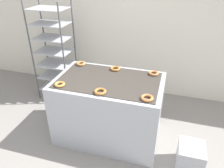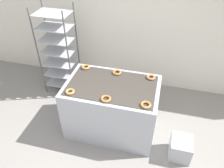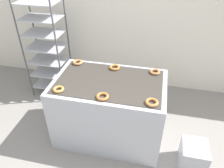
{
  "view_description": "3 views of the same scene",
  "coord_description": "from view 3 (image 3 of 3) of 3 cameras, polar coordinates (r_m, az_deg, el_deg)",
  "views": [
    {
      "loc": [
        0.74,
        -1.67,
        2.24
      ],
      "look_at": [
        0.0,
        0.85,
        0.77
      ],
      "focal_mm": 35.0,
      "sensor_mm": 36.0,
      "label": 1
    },
    {
      "loc": [
        0.63,
        -1.76,
        2.9
      ],
      "look_at": [
        0.0,
        0.7,
        0.93
      ],
      "focal_mm": 35.0,
      "sensor_mm": 36.0,
      "label": 2
    },
    {
      "loc": [
        0.52,
        -1.47,
        2.42
      ],
      "look_at": [
        0.0,
        0.85,
        0.77
      ],
      "focal_mm": 35.0,
      "sensor_mm": 36.0,
      "label": 3
    }
  ],
  "objects": [
    {
      "name": "donut_far_center",
      "position": [
        2.94,
        0.74,
        4.35
      ],
      "size": [
        0.14,
        0.14,
        0.03
      ],
      "primitive_type": "torus",
      "color": "#A76B30",
      "rests_on": "fryer_machine"
    },
    {
      "name": "wall_back",
      "position": [
        3.77,
        4.46,
        19.03
      ],
      "size": [
        8.0,
        0.05,
        2.8
      ],
      "color": "silver",
      "rests_on": "ground_plane"
    },
    {
      "name": "donut_far_right",
      "position": [
        2.9,
        11.15,
        3.15
      ],
      "size": [
        0.14,
        0.14,
        0.03
      ],
      "primitive_type": "torus",
      "color": "#B06F42",
      "rests_on": "fryer_machine"
    },
    {
      "name": "donut_near_center",
      "position": [
        2.42,
        -2.43,
        -3.28
      ],
      "size": [
        0.15,
        0.15,
        0.03
      ],
      "primitive_type": "torus",
      "color": "#AA6831",
      "rests_on": "fryer_machine"
    },
    {
      "name": "donut_near_left",
      "position": [
        2.6,
        -13.8,
        -1.36
      ],
      "size": [
        0.13,
        0.13,
        0.03
      ],
      "primitive_type": "torus",
      "color": "#BB803E",
      "rests_on": "fryer_machine"
    },
    {
      "name": "donut_far_left",
      "position": [
        3.09,
        -8.95,
        5.61
      ],
      "size": [
        0.14,
        0.14,
        0.04
      ],
      "primitive_type": "torus",
      "color": "#AC7542",
      "rests_on": "fryer_machine"
    },
    {
      "name": "glaze_bin",
      "position": [
        3.0,
        20.45,
        -17.09
      ],
      "size": [
        0.31,
        0.34,
        0.33
      ],
      "color": "#A8AAB2",
      "rests_on": "ground_plane"
    },
    {
      "name": "fryer_machine",
      "position": [
        2.97,
        -0.63,
        -6.59
      ],
      "size": [
        1.4,
        0.9,
        0.91
      ],
      "color": "#A8AAB2",
      "rests_on": "ground_plane"
    },
    {
      "name": "baking_rack_cart",
      "position": [
        3.77,
        -16.77,
        9.28
      ],
      "size": [
        0.62,
        0.46,
        1.74
      ],
      "color": "#4C4C51",
      "rests_on": "ground_plane"
    },
    {
      "name": "donut_near_right",
      "position": [
        2.38,
        10.39,
        -4.74
      ],
      "size": [
        0.14,
        0.14,
        0.03
      ],
      "primitive_type": "torus",
      "color": "#B8713C",
      "rests_on": "fryer_machine"
    }
  ]
}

